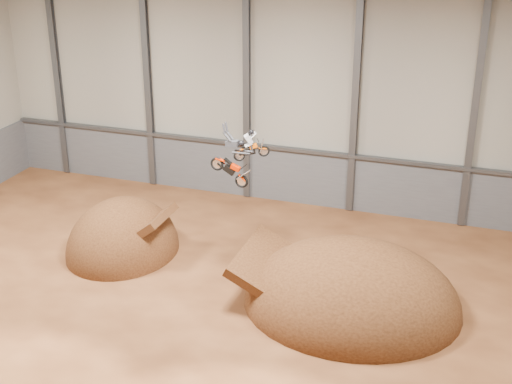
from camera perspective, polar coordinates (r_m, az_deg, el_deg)
floor at (r=32.65m, az=-3.87°, el=-10.81°), size 40.00×40.00×0.00m
back_wall at (r=42.85m, az=3.60°, el=7.83°), size 40.00×0.10×14.00m
ceiling at (r=27.50m, az=-4.66°, el=14.27°), size 40.00×40.00×0.00m
lower_band_back at (r=44.40m, az=3.40°, el=1.24°), size 39.80×0.18×3.50m
steel_rail at (r=43.64m, az=3.40°, el=3.37°), size 39.80×0.35×0.20m
steel_column_0 at (r=49.57m, az=-15.62°, el=9.11°), size 0.40×0.36×13.90m
steel_column_1 at (r=46.21m, az=-8.65°, el=8.73°), size 0.40×0.36×13.90m
steel_column_2 at (r=43.62m, az=-0.74°, el=8.14°), size 0.40×0.36×13.90m
steel_column_3 at (r=41.94m, az=7.95°, el=7.32°), size 0.40×0.36×13.90m
steel_column_4 at (r=41.29m, az=17.10°, el=6.28°), size 0.40×0.36×13.90m
takeoff_ramp at (r=39.67m, az=-10.55°, el=-4.67°), size 5.90×6.80×5.90m
landing_ramp at (r=34.48m, az=7.60°, el=-8.98°), size 10.30×9.11×5.94m
fmx_rider_a at (r=34.89m, az=-0.29°, el=3.93°), size 2.09×1.54×1.86m
fmx_rider_b at (r=33.93m, az=-2.43°, el=3.05°), size 3.66×1.01×3.46m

